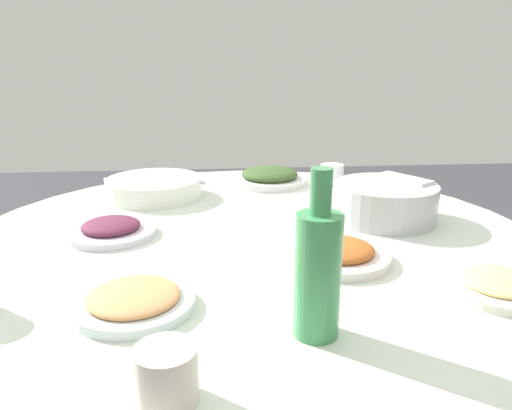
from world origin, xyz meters
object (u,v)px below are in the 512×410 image
rice_bowl (385,201)px  dish_eggplant (111,229)px  round_dining_table (251,285)px  dish_noodles (500,285)px  tea_cup_near (332,175)px  green_bottle (318,271)px  dish_greens (270,177)px  soup_bowl (154,188)px  tea_cup_far (166,375)px  dish_shrimp (134,300)px  dish_stirfry (338,253)px

rice_bowl → dish_eggplant: (-0.06, 0.69, -0.03)m
round_dining_table → dish_noodles: 0.57m
tea_cup_near → rice_bowl: bearing=-171.8°
green_bottle → tea_cup_near: 0.94m
round_dining_table → dish_noodles: bearing=-128.0°
dish_greens → tea_cup_near: (-0.03, -0.21, 0.01)m
dish_noodles → green_bottle: size_ratio=0.77×
dish_eggplant → rice_bowl: bearing=-84.8°
soup_bowl → dish_greens: (0.13, -0.37, -0.00)m
soup_bowl → dish_noodles: soup_bowl is taller
rice_bowl → tea_cup_far: rice_bowl is taller
round_dining_table → soup_bowl: (0.36, 0.27, 0.16)m
rice_bowl → dish_noodles: size_ratio=1.32×
rice_bowl → tea_cup_near: bearing=8.2°
rice_bowl → dish_noodles: rice_bowl is taller
dish_shrimp → tea_cup_far: tea_cup_far is taller
green_bottle → tea_cup_far: green_bottle is taller
dish_greens → tea_cup_near: size_ratio=3.14×
dish_noodles → dish_greens: bearing=21.8°
soup_bowl → dish_stirfry: 0.69m
rice_bowl → dish_noodles: 0.43m
round_dining_table → dish_stirfry: dish_stirfry is taller
dish_greens → dish_stirfry: bearing=-173.9°
soup_bowl → tea_cup_far: size_ratio=3.94×
rice_bowl → soup_bowl: 0.68m
dish_eggplant → tea_cup_near: tea_cup_near is taller
round_dining_table → tea_cup_near: size_ratio=18.21×
dish_greens → dish_noodles: bearing=-158.2°
tea_cup_near → tea_cup_far: 1.13m
dish_greens → dish_noodles: (-0.83, -0.33, -0.01)m
dish_stirfry → dish_greens: dish_greens is taller
tea_cup_near → tea_cup_far: tea_cup_far is taller
dish_shrimp → green_bottle: size_ratio=0.79×
dish_shrimp → tea_cup_near: tea_cup_near is taller
rice_bowl → dish_greens: (0.40, 0.26, -0.03)m
round_dining_table → dish_greens: dish_greens is taller
round_dining_table → dish_eggplant: bearing=86.3°
rice_bowl → green_bottle: bearing=151.3°
soup_bowl → round_dining_table: bearing=-143.0°
dish_noodles → tea_cup_near: (0.79, 0.13, 0.02)m
round_dining_table → tea_cup_far: (-0.58, 0.15, 0.17)m
rice_bowl → green_bottle: (-0.53, 0.29, 0.06)m
soup_bowl → tea_cup_near: tea_cup_near is taller
dish_eggplant → dish_greens: 0.64m
dish_shrimp → dish_stirfry: bearing=-66.8°
dish_shrimp → tea_cup_far: size_ratio=2.61×
tea_cup_near → round_dining_table: bearing=145.9°
tea_cup_near → soup_bowl: bearing=99.7°
soup_bowl → tea_cup_near: size_ratio=4.08×
dish_stirfry → green_bottle: (-0.27, 0.10, 0.09)m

